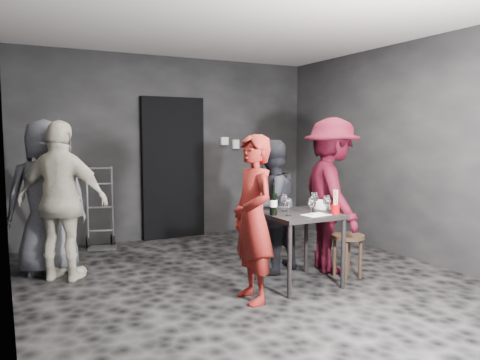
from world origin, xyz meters
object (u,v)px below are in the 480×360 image
server_red (253,216)px  woman_black (270,207)px  man_maroon (331,183)px  bystander_cream (62,190)px  bystander_grey (46,186)px  stool (348,243)px  tasting_table (299,222)px  hand_truck (101,233)px  breadstick_cup (335,202)px  wine_bottle (273,203)px

server_red → woman_black: bearing=142.8°
man_maroon → bystander_cream: (-2.74, 1.02, -0.04)m
bystander_grey → stool: bearing=153.4°
tasting_table → man_maroon: size_ratio=0.37×
man_maroon → hand_truck: bearing=58.4°
hand_truck → bystander_cream: size_ratio=0.58×
woman_black → bystander_cream: bystander_cream is taller
bystander_cream → breadstick_cup: bystander_cream is taller
woman_black → wine_bottle: bearing=42.3°
wine_bottle → tasting_table: bearing=0.7°
server_red → bystander_grey: (-1.61, 1.82, 0.18)m
hand_truck → woman_black: 2.57m
server_red → man_maroon: man_maroon is taller
man_maroon → breadstick_cup: man_maroon is taller
breadstick_cup → woman_black: bearing=112.9°
woman_black → bystander_grey: bearing=-45.7°
hand_truck → man_maroon: man_maroon is taller
tasting_table → breadstick_cup: bearing=-38.9°
bystander_grey → man_maroon: bearing=158.0°
tasting_table → server_red: bearing=-162.0°
hand_truck → bystander_cream: 1.61m
stool → woman_black: bearing=138.4°
hand_truck → breadstick_cup: bearing=-39.5°
server_red → woman_black: server_red is taller
server_red → breadstick_cup: bearing=92.2°
tasting_table → bystander_cream: (-2.14, 1.27, 0.31)m
stool → wine_bottle: (-0.91, 0.04, 0.49)m
tasting_table → man_maroon: (0.60, 0.25, 0.35)m
stool → tasting_table: bearing=175.5°
woman_black → man_maroon: bearing=137.1°
tasting_table → wine_bottle: (-0.31, -0.00, 0.22)m
tasting_table → wine_bottle: wine_bottle is taller
tasting_table → bystander_cream: 2.51m
wine_bottle → hand_truck: bearing=115.3°
woman_black → stool: bearing=118.6°
hand_truck → tasting_table: size_ratio=1.48×
tasting_table → bystander_cream: bystander_cream is taller
bystander_cream → breadstick_cup: 2.85m
stool → bystander_grey: 3.37m
tasting_table → woman_black: bearing=93.6°
bystander_grey → wine_bottle: bystander_grey is taller
woman_black → man_maroon: (0.64, -0.27, 0.27)m
bystander_grey → wine_bottle: (1.96, -1.61, -0.12)m
server_red → woman_black: size_ratio=1.08×
tasting_table → bystander_grey: size_ratio=0.38×
bystander_grey → tasting_table: bearing=148.0°
man_maroon → server_red: bearing=125.9°
man_maroon → woman_black: bearing=82.7°
hand_truck → bystander_cream: bearing=-98.3°
stool → wine_bottle: size_ratio=1.54×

